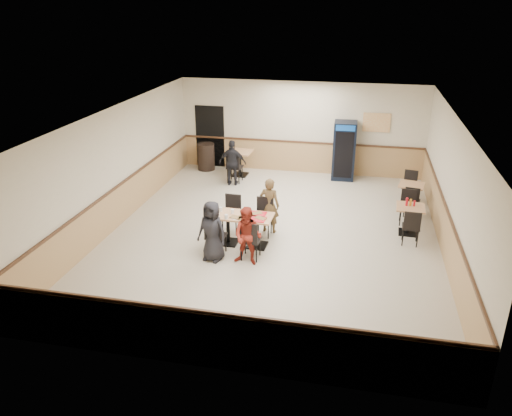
% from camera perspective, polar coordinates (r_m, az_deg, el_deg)
% --- Properties ---
extents(ground, '(10.00, 10.00, 0.00)m').
position_cam_1_polar(ground, '(12.41, 1.95, -3.01)').
color(ground, beige).
rests_on(ground, ground).
extents(room_shell, '(10.00, 10.00, 10.00)m').
position_cam_1_polar(room_shell, '(14.39, 10.78, 2.80)').
color(room_shell, silver).
rests_on(room_shell, ground).
extents(main_table, '(1.44, 0.75, 0.76)m').
position_cam_1_polar(main_table, '(11.69, -1.56, -1.97)').
color(main_table, black).
rests_on(main_table, ground).
extents(main_chairs, '(1.30, 1.70, 0.96)m').
position_cam_1_polar(main_chairs, '(11.72, -1.80, -2.05)').
color(main_chairs, black).
rests_on(main_chairs, ground).
extents(diner_woman_left, '(0.76, 0.59, 1.39)m').
position_cam_1_polar(diner_woman_left, '(10.99, -5.04, -2.65)').
color(diner_woman_left, black).
rests_on(diner_woman_left, ground).
extents(diner_woman_right, '(0.70, 0.57, 1.33)m').
position_cam_1_polar(diner_woman_right, '(10.79, -0.94, -3.25)').
color(diner_woman_right, maroon).
rests_on(diner_woman_right, ground).
extents(diner_man_opposite, '(0.55, 0.40, 1.41)m').
position_cam_1_polar(diner_man_opposite, '(12.28, 1.53, 0.30)').
color(diner_man_opposite, brown).
rests_on(diner_man_opposite, ground).
extents(lone_diner, '(0.86, 0.41, 1.43)m').
position_cam_1_polar(lone_diner, '(15.50, -2.69, 5.17)').
color(lone_diner, black).
rests_on(lone_diner, ground).
extents(tabletop_clutter, '(1.20, 0.62, 0.12)m').
position_cam_1_polar(tabletop_clutter, '(11.51, -1.11, -0.84)').
color(tabletop_clutter, red).
rests_on(tabletop_clutter, main_table).
extents(side_table_near, '(0.71, 0.71, 0.72)m').
position_cam_1_polar(side_table_near, '(12.83, 17.14, -0.83)').
color(side_table_near, black).
rests_on(side_table_near, ground).
extents(side_table_near_chair_south, '(0.44, 0.44, 0.91)m').
position_cam_1_polar(side_table_near_chair_south, '(12.31, 17.31, -1.99)').
color(side_table_near_chair_south, black).
rests_on(side_table_near_chair_south, ground).
extents(side_table_near_chair_north, '(0.44, 0.44, 0.91)m').
position_cam_1_polar(side_table_near_chair_north, '(13.37, 16.97, 0.05)').
color(side_table_near_chair_north, black).
rests_on(side_table_near_chair_north, ground).
extents(side_table_far, '(0.77, 0.77, 0.70)m').
position_cam_1_polar(side_table_far, '(14.43, 17.27, 1.74)').
color(side_table_far, black).
rests_on(side_table_far, ground).
extents(side_table_far_chair_south, '(0.49, 0.49, 0.89)m').
position_cam_1_polar(side_table_far_chair_south, '(13.91, 17.41, 0.84)').
color(side_table_far_chair_south, black).
rests_on(side_table_far_chair_south, ground).
extents(side_table_far_chair_north, '(0.49, 0.49, 0.89)m').
position_cam_1_polar(side_table_far_chair_north, '(14.96, 17.11, 2.41)').
color(side_table_far_chair_north, black).
rests_on(side_table_far_chair_north, ground).
extents(condiment_caddy, '(0.23, 0.06, 0.20)m').
position_cam_1_polar(condiment_caddy, '(12.75, 17.16, 0.63)').
color(condiment_caddy, red).
rests_on(condiment_caddy, side_table_near).
extents(back_table, '(0.80, 0.80, 0.82)m').
position_cam_1_polar(back_table, '(16.41, -1.87, 5.58)').
color(back_table, black).
rests_on(back_table, ground).
extents(back_table_chair_lone, '(0.50, 0.50, 1.04)m').
position_cam_1_polar(back_table_chair_lone, '(15.81, -2.43, 4.80)').
color(back_table_chair_lone, black).
rests_on(back_table_chair_lone, ground).
extents(pepsi_cooler, '(0.72, 0.73, 1.86)m').
position_cam_1_polar(pepsi_cooler, '(16.24, 10.03, 6.48)').
color(pepsi_cooler, black).
rests_on(pepsi_cooler, ground).
extents(trash_bin, '(0.57, 0.57, 0.90)m').
position_cam_1_polar(trash_bin, '(17.09, -5.72, 5.85)').
color(trash_bin, black).
rests_on(trash_bin, ground).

